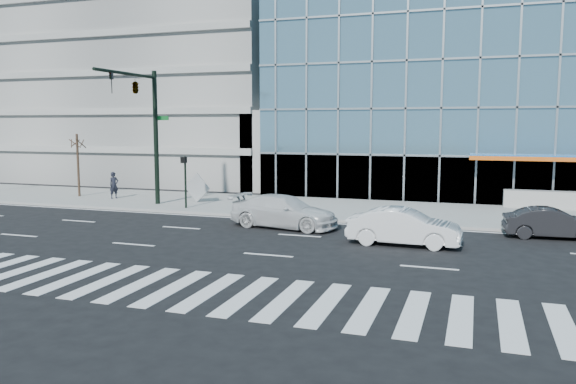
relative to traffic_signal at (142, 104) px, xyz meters
name	(u,v)px	position (x,y,z in m)	size (l,w,h in m)	color
ground	(300,236)	(11.00, -4.57, -6.16)	(160.00, 160.00, 0.00)	black
sidewalk	(341,209)	(11.00, 3.43, -6.09)	(120.00, 8.00, 0.15)	gray
theatre_building	(567,92)	(25.00, 21.43, 1.34)	(42.00, 26.00, 15.00)	#6591A9
parking_garage	(185,73)	(-9.00, 21.43, 3.84)	(24.00, 24.00, 20.00)	gray
ramp_block	(296,150)	(5.00, 13.43, -3.16)	(6.00, 8.00, 6.00)	gray
tower_backdrop	(256,15)	(-19.00, 65.43, 17.84)	(14.00, 14.00, 48.00)	gray
traffic_signal	(142,104)	(0.00, 0.00, 0.00)	(1.14, 5.74, 8.00)	black
ped_signal_post	(185,174)	(2.50, 0.37, -4.02)	(0.30, 0.33, 3.00)	black
street_tree_near	(77,142)	(-7.00, 2.93, -2.39)	(1.10, 1.10, 4.23)	#332319
white_suv	(284,211)	(9.67, -2.85, -5.39)	(2.18, 5.37, 1.56)	silver
white_sedan	(404,227)	(15.67, -5.07, -5.40)	(1.61, 4.62, 1.52)	white
dark_sedan	(552,223)	(21.67, -1.57, -5.50)	(1.42, 4.06, 1.34)	black
pedestrian	(114,185)	(-4.02, 2.67, -5.14)	(0.64, 0.42, 1.75)	black
tilted_panel	(197,188)	(1.98, 2.80, -5.10)	(1.30, 0.06, 1.30)	#AAAAAA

